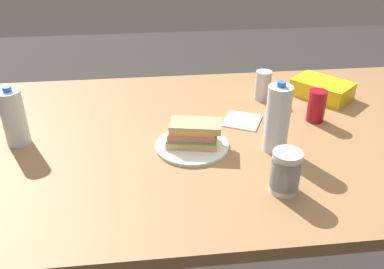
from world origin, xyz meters
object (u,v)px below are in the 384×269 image
Objects in this scene: soda_can_red at (317,106)px; water_bottle_tall at (277,119)px; soda_can_silver at (263,85)px; plastic_cup_stack at (286,172)px; dining_table at (218,152)px; sandwich at (193,134)px; water_bottle_spare at (14,118)px; paper_plate at (192,146)px; chip_bag at (322,89)px.

soda_can_red is 0.50× the size of water_bottle_tall.
plastic_cup_stack is at bearing -99.26° from soda_can_silver.
plastic_cup_stack is 1.07× the size of soda_can_silver.
dining_table is 0.38m from soda_can_silver.
water_bottle_spare is (-0.59, 0.09, 0.05)m from sandwich.
water_bottle_tall is (0.27, -0.04, 0.06)m from sandwich.
water_bottle_spare is at bearing 170.90° from sandwich.
dining_table is 14.36× the size of plastic_cup_stack.
paper_plate is 0.69m from chip_bag.
soda_can_silver is (0.34, 0.35, 0.06)m from paper_plate.
paper_plate reaches higher than dining_table.
sandwich is 0.86× the size of chip_bag.
paper_plate is 0.51m from soda_can_red.
soda_can_red is 0.53× the size of chip_bag.
soda_can_red is at bearing -55.07° from soda_can_silver.
chip_bag reaches higher than dining_table.
water_bottle_spare is at bearing -177.58° from soda_can_red.
plastic_cup_stack reaches higher than soda_can_red.
plastic_cup_stack is (-0.04, -0.23, -0.05)m from water_bottle_tall.
paper_plate is at bearing 171.20° from water_bottle_tall.
soda_can_red is at bearing 16.27° from sandwich.
chip_bag is 1.89× the size of soda_can_silver.
sandwich is 1.62× the size of soda_can_silver.
sandwich is 0.94× the size of water_bottle_spare.
paper_plate is 1.02× the size of water_bottle_tall.
water_bottle_spare reaches higher than paper_plate.
soda_can_silver reaches higher than sandwich.
soda_can_silver is at bearing 46.68° from sandwich.
water_bottle_tall is 0.40m from soda_can_silver.
water_bottle_spare is at bearing 170.88° from water_bottle_tall.
water_bottle_tall is at bearing -138.90° from soda_can_red.
water_bottle_spare reaches higher than soda_can_silver.
chip_bag is at bearing 30.41° from paper_plate.
soda_can_red is (0.49, 0.14, 0.06)m from paper_plate.
plastic_cup_stack is at bearing -99.77° from water_bottle_tall.
sandwich is 0.81× the size of water_bottle_tall.
paper_plate is 1.18× the size of water_bottle_spare.
sandwich is at bearing 15.24° from paper_plate.
sandwich reaches higher than chip_bag.
sandwich is 0.50m from soda_can_red.
dining_table is 0.40m from plastic_cup_stack.
paper_plate is 0.49m from soda_can_silver.
water_bottle_spare is at bearing 178.73° from dining_table.
water_bottle_spare is at bearing 170.73° from paper_plate.
water_bottle_tall is (0.27, -0.04, 0.11)m from paper_plate.
soda_can_silver is (0.23, 0.27, 0.14)m from dining_table.
chip_bag is 0.51m from water_bottle_tall.
dining_table is 0.57m from chip_bag.
chip_bag is at bearing 50.78° from water_bottle_tall.
water_bottle_tall is 2.00× the size of soda_can_silver.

